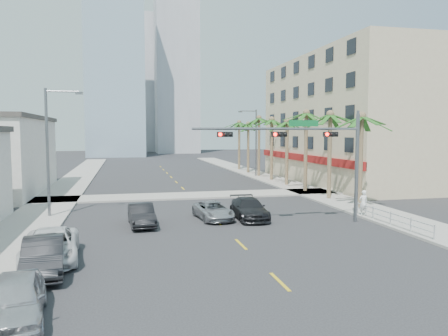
% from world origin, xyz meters
% --- Properties ---
extents(ground, '(260.00, 260.00, 0.00)m').
position_xyz_m(ground, '(0.00, 0.00, 0.00)').
color(ground, '#262628').
rests_on(ground, ground).
extents(sidewalk_right, '(4.00, 120.00, 0.15)m').
position_xyz_m(sidewalk_right, '(12.00, 20.00, 0.07)').
color(sidewalk_right, gray).
rests_on(sidewalk_right, ground).
extents(sidewalk_left, '(4.00, 120.00, 0.15)m').
position_xyz_m(sidewalk_left, '(-12.00, 20.00, 0.07)').
color(sidewalk_left, gray).
rests_on(sidewalk_left, ground).
extents(sidewalk_cross, '(80.00, 4.00, 0.15)m').
position_xyz_m(sidewalk_cross, '(0.00, 22.00, 0.07)').
color(sidewalk_cross, gray).
rests_on(sidewalk_cross, ground).
extents(building_right, '(15.25, 28.00, 15.00)m').
position_xyz_m(building_right, '(21.99, 30.00, 7.50)').
color(building_right, '#C7AF8C').
rests_on(building_right, ground).
extents(tower_far_left, '(14.00, 14.00, 48.00)m').
position_xyz_m(tower_far_left, '(-8.00, 95.00, 24.00)').
color(tower_far_left, '#99B2C6').
rests_on(tower_far_left, ground).
extents(tower_far_right, '(12.00, 12.00, 60.00)m').
position_xyz_m(tower_far_right, '(9.00, 110.00, 30.00)').
color(tower_far_right, '#ADADB2').
rests_on(tower_far_right, ground).
extents(tower_far_center, '(16.00, 16.00, 42.00)m').
position_xyz_m(tower_far_center, '(-3.00, 125.00, 21.00)').
color(tower_far_center, '#ADADB2').
rests_on(tower_far_center, ground).
extents(traffic_signal_mast, '(11.12, 0.54, 7.20)m').
position_xyz_m(traffic_signal_mast, '(5.78, 7.95, 5.06)').
color(traffic_signal_mast, slate).
rests_on(traffic_signal_mast, ground).
extents(palm_tree_0, '(4.80, 4.80, 7.80)m').
position_xyz_m(palm_tree_0, '(11.60, 12.00, 7.08)').
color(palm_tree_0, brown).
rests_on(palm_tree_0, ground).
extents(palm_tree_1, '(4.80, 4.80, 8.16)m').
position_xyz_m(palm_tree_1, '(11.60, 17.20, 7.43)').
color(palm_tree_1, brown).
rests_on(palm_tree_1, ground).
extents(palm_tree_2, '(4.80, 4.80, 8.52)m').
position_xyz_m(palm_tree_2, '(11.60, 22.40, 7.78)').
color(palm_tree_2, brown).
rests_on(palm_tree_2, ground).
extents(palm_tree_3, '(4.80, 4.80, 7.80)m').
position_xyz_m(palm_tree_3, '(11.60, 27.60, 7.08)').
color(palm_tree_3, brown).
rests_on(palm_tree_3, ground).
extents(palm_tree_4, '(4.80, 4.80, 8.16)m').
position_xyz_m(palm_tree_4, '(11.60, 32.80, 7.43)').
color(palm_tree_4, brown).
rests_on(palm_tree_4, ground).
extents(palm_tree_5, '(4.80, 4.80, 8.52)m').
position_xyz_m(palm_tree_5, '(11.60, 38.00, 7.78)').
color(palm_tree_5, brown).
rests_on(palm_tree_5, ground).
extents(palm_tree_6, '(4.80, 4.80, 7.80)m').
position_xyz_m(palm_tree_6, '(11.60, 43.20, 7.08)').
color(palm_tree_6, brown).
rests_on(palm_tree_6, ground).
extents(palm_tree_7, '(4.80, 4.80, 8.16)m').
position_xyz_m(palm_tree_7, '(11.60, 48.40, 7.43)').
color(palm_tree_7, brown).
rests_on(palm_tree_7, ground).
extents(streetlight_left, '(2.55, 0.25, 9.00)m').
position_xyz_m(streetlight_left, '(-11.00, 14.00, 5.06)').
color(streetlight_left, slate).
rests_on(streetlight_left, ground).
extents(streetlight_right, '(2.55, 0.25, 9.00)m').
position_xyz_m(streetlight_right, '(11.00, 38.00, 5.06)').
color(streetlight_right, slate).
rests_on(streetlight_right, ground).
extents(guardrail, '(0.08, 8.08, 1.00)m').
position_xyz_m(guardrail, '(10.30, 6.00, 0.67)').
color(guardrail, silver).
rests_on(guardrail, ground).
extents(car_parked_near, '(2.36, 4.62, 1.51)m').
position_xyz_m(car_parked_near, '(-9.40, -3.79, 0.75)').
color(car_parked_near, '#BCBDC2').
rests_on(car_parked_near, ground).
extents(car_parked_mid, '(2.17, 4.79, 1.53)m').
position_xyz_m(car_parked_mid, '(-9.40, 1.12, 0.76)').
color(car_parked_mid, black).
rests_on(car_parked_mid, ground).
extents(car_parked_far, '(2.86, 5.46, 1.47)m').
position_xyz_m(car_parked_far, '(-9.40, 2.98, 0.73)').
color(car_parked_far, silver).
rests_on(car_parked_far, ground).
extents(car_lane_left, '(1.75, 4.35, 1.40)m').
position_xyz_m(car_lane_left, '(-5.00, 9.93, 0.70)').
color(car_lane_left, black).
rests_on(car_lane_left, ground).
extents(car_lane_center, '(2.49, 4.62, 1.23)m').
position_xyz_m(car_lane_center, '(-0.11, 10.93, 0.62)').
color(car_lane_center, '#ABABB0').
rests_on(car_lane_center, ground).
extents(car_lane_right, '(2.13, 4.97, 1.43)m').
position_xyz_m(car_lane_right, '(2.34, 10.55, 0.71)').
color(car_lane_right, black).
rests_on(car_lane_right, ground).
extents(pedestrian, '(0.67, 0.46, 1.78)m').
position_xyz_m(pedestrian, '(10.30, 9.26, 1.04)').
color(pedestrian, white).
rests_on(pedestrian, sidewalk_right).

